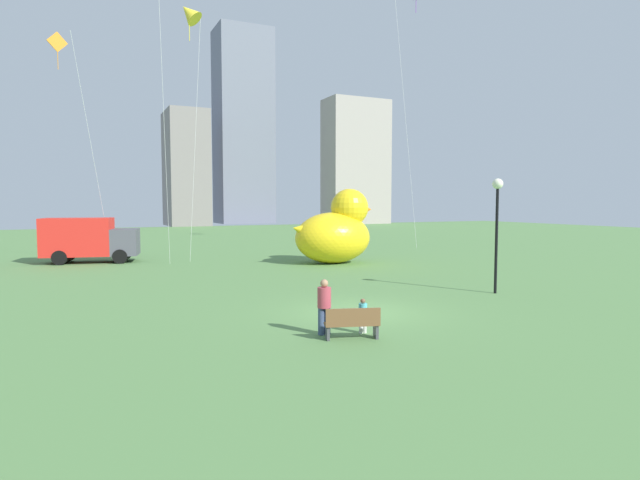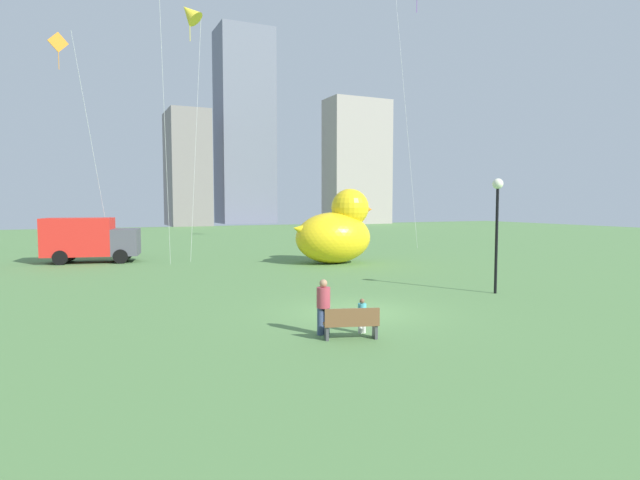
{
  "view_description": "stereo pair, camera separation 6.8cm",
  "coord_description": "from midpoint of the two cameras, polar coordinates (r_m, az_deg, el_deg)",
  "views": [
    {
      "loc": [
        -8.79,
        -15.65,
        3.81
      ],
      "look_at": [
        0.98,
        5.33,
        2.16
      ],
      "focal_mm": 29.21,
      "sensor_mm": 36.0,
      "label": 1
    },
    {
      "loc": [
        -8.73,
        -15.68,
        3.81
      ],
      "look_at": [
        0.98,
        5.33,
        2.16
      ],
      "focal_mm": 29.21,
      "sensor_mm": 36.0,
      "label": 2
    }
  ],
  "objects": [
    {
      "name": "box_truck",
      "position": [
        36.31,
        -24.05,
        -0.01
      ],
      "size": [
        6.05,
        3.44,
        2.85
      ],
      "color": "red",
      "rests_on": "ground"
    },
    {
      "name": "kite_orange",
      "position": [
        38.5,
        -26.57,
        17.76
      ],
      "size": [
        3.49,
        3.66,
        14.58
      ],
      "color": "silver",
      "rests_on": "ground"
    },
    {
      "name": "giant_inflatable_duck",
      "position": [
        32.86,
        1.67,
        0.94
      ],
      "size": [
        5.68,
        3.65,
        4.71
      ],
      "color": "yellow",
      "rests_on": "ground"
    },
    {
      "name": "ground_plane",
      "position": [
        18.34,
        4.18,
        -7.91
      ],
      "size": [
        140.0,
        140.0,
        0.0
      ],
      "primitive_type": "plane",
      "color": "#558247"
    },
    {
      "name": "park_bench",
      "position": [
        14.7,
        3.43,
        -9.05
      ],
      "size": [
        1.6,
        0.89,
        0.9
      ],
      "color": "brown",
      "rests_on": "ground"
    },
    {
      "name": "person_adult",
      "position": [
        15.11,
        0.34,
        -7.05
      ],
      "size": [
        0.4,
        0.4,
        1.61
      ],
      "color": "#38476B",
      "rests_on": "ground"
    },
    {
      "name": "kite_yellow",
      "position": [
        35.83,
        -14.21,
        22.92
      ],
      "size": [
        1.9,
        1.75,
        16.26
      ],
      "color": "silver",
      "rests_on": "ground"
    },
    {
      "name": "city_skyline",
      "position": [
        97.27,
        -6.12,
        10.27
      ],
      "size": [
        39.02,
        18.44,
        36.04
      ],
      "color": "gray",
      "rests_on": "ground"
    },
    {
      "name": "person_child",
      "position": [
        15.39,
        4.59,
        -8.09
      ],
      "size": [
        0.25,
        0.25,
        1.02
      ],
      "color": "silver",
      "rests_on": "ground"
    },
    {
      "name": "lamppost",
      "position": [
        22.96,
        18.76,
        3.34
      ],
      "size": [
        0.44,
        0.44,
        4.83
      ],
      "color": "black",
      "rests_on": "ground"
    }
  ]
}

